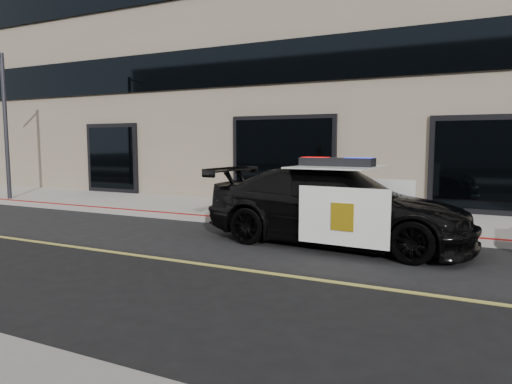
% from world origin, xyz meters
% --- Properties ---
extents(ground, '(120.00, 120.00, 0.00)m').
position_xyz_m(ground, '(0.00, 0.00, 0.00)').
color(ground, black).
rests_on(ground, ground).
extents(sidewalk_n, '(60.00, 3.50, 0.15)m').
position_xyz_m(sidewalk_n, '(0.00, 5.25, 0.07)').
color(sidewalk_n, gray).
rests_on(sidewalk_n, ground).
extents(building_n, '(60.00, 7.00, 12.00)m').
position_xyz_m(building_n, '(0.00, 10.50, 6.00)').
color(building_n, '#756856').
rests_on(building_n, ground).
extents(police_car, '(2.78, 5.55, 1.73)m').
position_xyz_m(police_car, '(1.99, 2.52, 0.78)').
color(police_car, black).
rests_on(police_car, ground).
extents(fire_hydrant, '(0.33, 0.45, 0.72)m').
position_xyz_m(fire_hydrant, '(-1.25, 4.35, 0.49)').
color(fire_hydrant, '#FAF6C8').
rests_on(fire_hydrant, sidewalk_n).
extents(street_light, '(0.13, 1.22, 4.80)m').
position_xyz_m(street_light, '(-9.68, 3.78, 2.80)').
color(street_light, '#232329').
rests_on(street_light, sidewalk_n).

